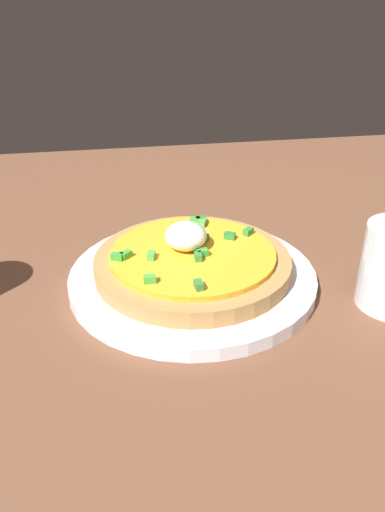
# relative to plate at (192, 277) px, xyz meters

# --- Properties ---
(dining_table) EXTENTS (1.12, 0.88, 0.03)m
(dining_table) POSITION_rel_plate_xyz_m (0.07, 0.13, -0.03)
(dining_table) COLOR brown
(dining_table) RESTS_ON ground
(plate) EXTENTS (0.29, 0.29, 0.02)m
(plate) POSITION_rel_plate_xyz_m (0.00, 0.00, 0.00)
(plate) COLOR white
(plate) RESTS_ON dining_table
(pizza) EXTENTS (0.23, 0.23, 0.06)m
(pizza) POSITION_rel_plate_xyz_m (-0.00, 0.00, 0.02)
(pizza) COLOR #B17E46
(pizza) RESTS_ON plate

